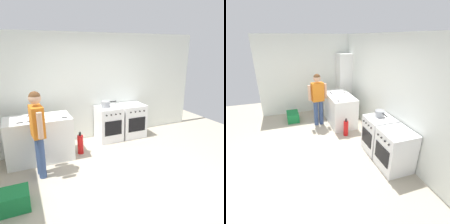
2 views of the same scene
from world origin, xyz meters
The scene contains 13 objects.
ground_plane centered at (0.00, 0.00, 0.00)m, with size 8.00×8.00×0.00m, color #ADA38E.
back_wall centered at (0.00, 1.95, 1.30)m, with size 6.00×0.10×2.60m, color silver.
counter_unit centered at (-1.35, 1.20, 0.45)m, with size 1.30×0.70×0.90m, color white.
oven_left centered at (0.35, 1.58, 0.43)m, with size 0.58×0.62×0.85m.
oven_right centered at (1.00, 1.58, 0.43)m, with size 0.62×0.62×0.85m.
pot centered at (0.28, 1.60, 0.92)m, with size 0.39×0.21×0.14m.
knife_carving centered at (-0.95, 1.00, 0.90)m, with size 0.33×0.07×0.01m.
knife_paring centered at (-1.46, 1.43, 0.91)m, with size 0.19×0.13×0.01m.
knife_chef centered at (-1.60, 1.00, 0.90)m, with size 0.31×0.06×0.01m.
knife_utility centered at (-1.47, 1.01, 0.90)m, with size 0.25×0.08×0.01m.
person centered at (-1.41, 0.54, 0.92)m, with size 0.23×0.57×1.56m.
fire_extinguisher centered at (-0.52, 1.10, 0.22)m, with size 0.13×0.13×0.50m.
recycling_crate_lower centered at (-1.92, -0.20, 0.14)m, with size 0.52×0.36×0.28m, color #197238.
Camera 1 is at (-1.64, -3.20, 2.25)m, focal length 35.00 mm.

